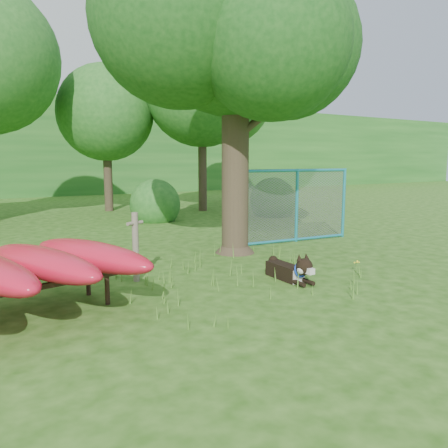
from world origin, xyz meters
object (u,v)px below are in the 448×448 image
oak_tree (233,21)px  kayak_rack (16,267)px  husky_dog (291,270)px  fence_section (297,205)px

oak_tree → kayak_rack: bearing=-155.9°
husky_dog → fence_section: (2.60, 2.95, 0.77)m
fence_section → kayak_rack: bearing=-156.5°
kayak_rack → husky_dog: (4.42, -0.49, -0.52)m
oak_tree → kayak_rack: oak_tree is taller
husky_dog → fence_section: 4.01m
kayak_rack → husky_dog: kayak_rack is taller
oak_tree → fence_section: 4.77m
oak_tree → kayak_rack: size_ratio=2.17×
fence_section → husky_dog: bearing=-127.2°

